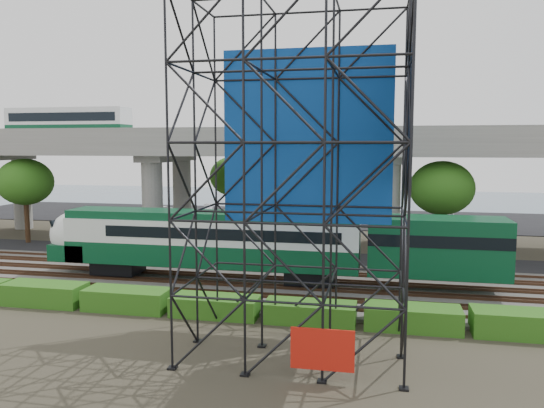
# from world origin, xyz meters

# --- Properties ---
(ground) EXTENTS (140.00, 140.00, 0.00)m
(ground) POSITION_xyz_m (0.00, 0.00, 0.00)
(ground) COLOR #474233
(ground) RESTS_ON ground
(ballast_bed) EXTENTS (90.00, 12.00, 0.20)m
(ballast_bed) POSITION_xyz_m (0.00, 2.00, 0.10)
(ballast_bed) COLOR slate
(ballast_bed) RESTS_ON ground
(service_road) EXTENTS (90.00, 5.00, 0.08)m
(service_road) POSITION_xyz_m (0.00, 10.50, 0.04)
(service_road) COLOR black
(service_road) RESTS_ON ground
(parking_lot) EXTENTS (90.00, 18.00, 0.08)m
(parking_lot) POSITION_xyz_m (0.00, 34.00, 0.04)
(parking_lot) COLOR black
(parking_lot) RESTS_ON ground
(harbor_water) EXTENTS (140.00, 40.00, 0.03)m
(harbor_water) POSITION_xyz_m (0.00, 56.00, 0.01)
(harbor_water) COLOR slate
(harbor_water) RESTS_ON ground
(rail_tracks) EXTENTS (90.00, 9.52, 0.16)m
(rail_tracks) POSITION_xyz_m (0.00, 2.00, 0.28)
(rail_tracks) COLOR #472D1E
(rail_tracks) RESTS_ON ballast_bed
(commuter_train) EXTENTS (29.30, 3.06, 4.30)m
(commuter_train) POSITION_xyz_m (0.81, 2.00, 2.88)
(commuter_train) COLOR black
(commuter_train) RESTS_ON rail_tracks
(overpass) EXTENTS (80.00, 12.00, 12.40)m
(overpass) POSITION_xyz_m (-1.46, 16.00, 8.21)
(overpass) COLOR #9E9B93
(overpass) RESTS_ON ground
(scaffold_tower) EXTENTS (9.36, 6.36, 15.00)m
(scaffold_tower) POSITION_xyz_m (5.85, -7.98, 7.47)
(scaffold_tower) COLOR black
(scaffold_tower) RESTS_ON ground
(hedge_strip) EXTENTS (34.60, 1.80, 1.20)m
(hedge_strip) POSITION_xyz_m (1.01, -4.30, 0.56)
(hedge_strip) COLOR #2D6016
(hedge_strip) RESTS_ON ground
(trees) EXTENTS (40.94, 16.94, 7.69)m
(trees) POSITION_xyz_m (-4.67, 16.17, 5.57)
(trees) COLOR #382314
(trees) RESTS_ON ground
(suv) EXTENTS (4.89, 2.29, 1.35)m
(suv) POSITION_xyz_m (-3.34, 11.01, 0.76)
(suv) COLOR black
(suv) RESTS_ON service_road
(parked_cars) EXTENTS (36.59, 9.55, 1.30)m
(parked_cars) POSITION_xyz_m (1.18, 33.45, 0.68)
(parked_cars) COLOR silver
(parked_cars) RESTS_ON parking_lot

